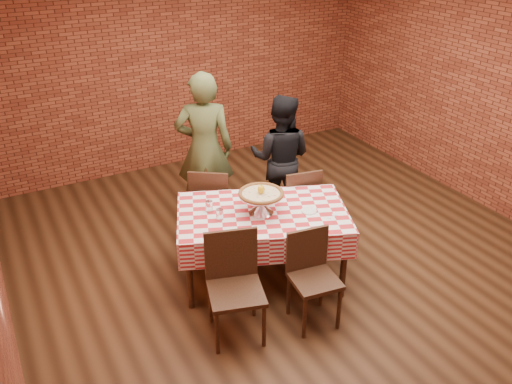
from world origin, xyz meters
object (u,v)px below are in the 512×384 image
(chair_near_left, at_px, (236,291))
(chair_far_left, at_px, (213,202))
(pizza, at_px, (261,194))
(diner_black, at_px, (281,158))
(table, at_px, (262,245))
(water_glass_left, at_px, (220,214))
(water_glass_right, at_px, (209,206))
(pizza_stand, at_px, (261,203))
(diner_olive, at_px, (205,149))
(chair_far_right, at_px, (297,202))
(chair_near_right, at_px, (315,282))
(condiment_caddy, at_px, (265,190))

(chair_near_left, height_order, chair_far_left, chair_near_left)
(pizza, xyz_separation_m, diner_black, (0.81, 0.99, -0.20))
(table, height_order, water_glass_left, water_glass_left)
(pizza, relative_size, chair_far_left, 0.47)
(table, distance_m, water_glass_right, 0.67)
(table, xyz_separation_m, pizza_stand, (-0.02, -0.00, 0.48))
(chair_near_left, xyz_separation_m, diner_olive, (0.59, 1.97, 0.43))
(water_glass_left, distance_m, chair_far_right, 1.25)
(pizza, height_order, chair_near_right, pizza)
(pizza, bearing_deg, pizza_stand, 0.00)
(water_glass_left, relative_size, diner_black, 0.07)
(condiment_caddy, bearing_deg, water_glass_left, -158.61)
(chair_near_left, bearing_deg, table, 62.09)
(table, distance_m, diner_olive, 1.44)
(pizza_stand, xyz_separation_m, pizza, (0.00, 0.00, 0.10))
(table, height_order, chair_far_right, chair_far_right)
(chair_near_left, relative_size, chair_far_right, 1.06)
(water_glass_right, relative_size, chair_far_left, 0.12)
(chair_near_left, bearing_deg, diner_black, 65.38)
(chair_near_left, bearing_deg, water_glass_right, 95.93)
(water_glass_left, height_order, chair_far_left, chair_far_left)
(condiment_caddy, distance_m, chair_near_right, 1.12)
(table, distance_m, pizza, 0.58)
(chair_near_right, bearing_deg, table, 102.90)
(chair_near_right, bearing_deg, pizza_stand, 104.17)
(water_glass_right, distance_m, condiment_caddy, 0.61)
(chair_near_right, relative_size, diner_olive, 0.49)
(water_glass_left, distance_m, diner_olive, 1.35)
(table, xyz_separation_m, chair_far_right, (0.70, 0.48, 0.07))
(water_glass_left, height_order, diner_olive, diner_olive)
(condiment_caddy, bearing_deg, diner_black, 53.83)
(table, bearing_deg, water_glass_left, 171.82)
(condiment_caddy, relative_size, chair_near_right, 0.17)
(pizza_stand, distance_m, water_glass_right, 0.50)
(condiment_caddy, bearing_deg, chair_near_right, -90.92)
(table, relative_size, chair_far_right, 1.80)
(chair_far_right, relative_size, diner_black, 0.59)
(pizza, relative_size, diner_black, 0.28)
(pizza, relative_size, condiment_caddy, 2.87)
(chair_far_left, bearing_deg, water_glass_left, 105.53)
(pizza, distance_m, chair_near_right, 0.96)
(chair_near_left, xyz_separation_m, chair_far_left, (0.48, 1.53, -0.02))
(water_glass_right, height_order, chair_far_right, chair_far_right)
(pizza_stand, bearing_deg, chair_near_left, -133.24)
(table, bearing_deg, pizza_stand, -176.87)
(table, relative_size, pizza, 3.71)
(table, distance_m, diner_black, 1.33)
(pizza_stand, xyz_separation_m, diner_black, (0.81, 0.99, -0.10))
(chair_far_left, bearing_deg, water_glass_right, 98.88)
(chair_near_left, distance_m, chair_far_right, 1.71)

